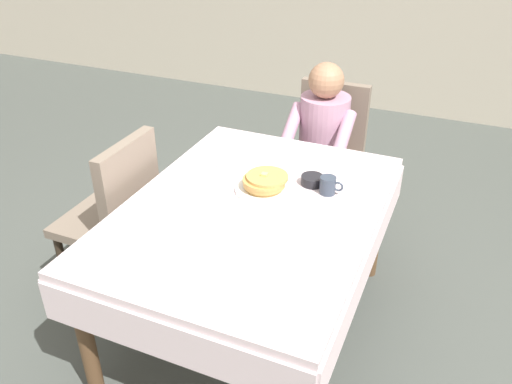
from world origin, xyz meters
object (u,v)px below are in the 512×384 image
dining_table_main (252,222)px  spoon_near_edge (234,229)px  chair_diner (327,146)px  chair_left_side (117,209)px  plate_breakfast (265,189)px  syrup_pitcher (223,160)px  diner_person (322,136)px  bowl_butter (312,180)px  knife_right_of_plate (302,201)px  breakfast_stack (265,182)px  cup_coffee (328,185)px  fork_left_of_plate (227,184)px

dining_table_main → spoon_near_edge: (0.01, -0.20, 0.09)m
chair_diner → chair_left_side: (-0.79, -1.17, 0.00)m
plate_breakfast → syrup_pitcher: 0.33m
diner_person → syrup_pitcher: (-0.31, -0.72, 0.11)m
dining_table_main → chair_diner: 1.18m
plate_breakfast → bowl_butter: 0.24m
syrup_pitcher → knife_right_of_plate: size_ratio=0.40×
chair_diner → chair_left_side: bearing=55.8°
dining_table_main → chair_diner: (0.02, 1.17, -0.12)m
syrup_pitcher → spoon_near_edge: 0.58m
breakfast_stack → knife_right_of_plate: breakfast_stack is taller
bowl_butter → knife_right_of_plate: (0.01, -0.17, -0.02)m
plate_breakfast → breakfast_stack: 0.04m
cup_coffee → syrup_pitcher: (-0.57, 0.05, -0.01)m
syrup_pitcher → fork_left_of_plate: bearing=-57.7°
diner_person → spoon_near_edge: diner_person is taller
dining_table_main → syrup_pitcher: 0.43m
plate_breakfast → breakfast_stack: (-0.00, -0.00, 0.04)m
plate_breakfast → knife_right_of_plate: 0.19m
dining_table_main → spoon_near_edge: size_ratio=10.16×
knife_right_of_plate → syrup_pitcher: bearing=75.9°
chair_diner → breakfast_stack: 1.05m
chair_diner → syrup_pitcher: 0.96m
breakfast_stack → syrup_pitcher: breakfast_stack is taller
chair_left_side → diner_person: bearing=-38.1°
cup_coffee → chair_diner: bearing=105.7°
dining_table_main → plate_breakfast: size_ratio=5.44×
chair_diner → bowl_butter: bearing=100.8°
chair_left_side → plate_breakfast: chair_left_side is taller
diner_person → knife_right_of_plate: size_ratio=5.60×
bowl_butter → spoon_near_edge: (-0.18, -0.50, -0.02)m
diner_person → chair_left_side: 1.30m
dining_table_main → spoon_near_edge: bearing=-87.9°
dining_table_main → knife_right_of_plate: bearing=33.8°
bowl_butter → breakfast_stack: bearing=-141.1°
dining_table_main → breakfast_stack: breakfast_stack is taller
dining_table_main → knife_right_of_plate: size_ratio=7.62×
chair_left_side → syrup_pitcher: (0.48, 0.29, 0.25)m
fork_left_of_plate → knife_right_of_plate: size_ratio=0.90×
diner_person → bowl_butter: (0.17, -0.71, 0.09)m
diner_person → fork_left_of_plate: size_ratio=6.22×
fork_left_of_plate → plate_breakfast: bearing=-80.7°
chair_left_side → bowl_butter: bearing=-72.7°
breakfast_stack → spoon_near_edge: 0.35m
breakfast_stack → plate_breakfast: bearing=36.9°
chair_left_side → syrup_pitcher: size_ratio=11.63×
breakfast_stack → syrup_pitcher: (-0.29, 0.14, -0.01)m
syrup_pitcher → spoon_near_edge: syrup_pitcher is taller
diner_person → fork_left_of_plate: 0.91m
chair_left_side → cup_coffee: 1.11m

